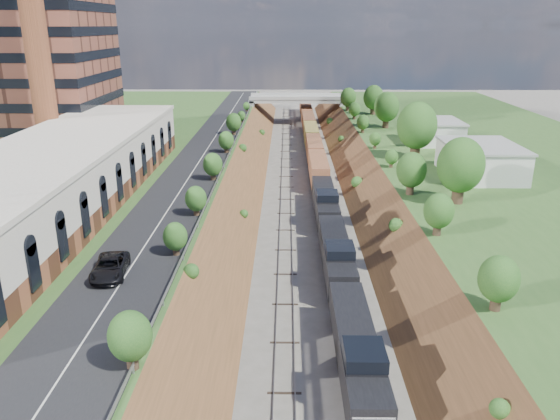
% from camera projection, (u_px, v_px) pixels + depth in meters
% --- Properties ---
extents(platform_left, '(44.00, 180.00, 5.00)m').
position_uv_depth(platform_left, '(86.00, 177.00, 82.74)').
color(platform_left, '#345925').
rests_on(platform_left, ground).
extents(platform_right, '(44.00, 180.00, 5.00)m').
position_uv_depth(platform_right, '(523.00, 178.00, 81.95)').
color(platform_right, '#345925').
rests_on(platform_right, ground).
extents(embankment_left, '(10.00, 180.00, 10.00)m').
position_uv_depth(embankment_left, '(231.00, 193.00, 83.28)').
color(embankment_left, brown).
rests_on(embankment_left, ground).
extents(embankment_right, '(10.00, 180.00, 10.00)m').
position_uv_depth(embankment_right, '(375.00, 193.00, 83.02)').
color(embankment_right, brown).
rests_on(embankment_right, ground).
extents(rail_left_track, '(1.58, 180.00, 0.18)m').
position_uv_depth(rail_left_track, '(286.00, 192.00, 83.15)').
color(rail_left_track, gray).
rests_on(rail_left_track, ground).
extents(rail_right_track, '(1.58, 180.00, 0.18)m').
position_uv_depth(rail_right_track, '(320.00, 193.00, 83.09)').
color(rail_right_track, gray).
rests_on(rail_right_track, ground).
extents(road, '(8.00, 180.00, 0.10)m').
position_uv_depth(road, '(200.00, 160.00, 81.71)').
color(road, black).
rests_on(road, platform_left).
extents(guardrail, '(0.10, 171.00, 0.70)m').
position_uv_depth(guardrail, '(227.00, 158.00, 81.31)').
color(guardrail, '#99999E').
rests_on(guardrail, platform_left).
extents(commercial_building, '(14.30, 62.30, 7.00)m').
position_uv_depth(commercial_building, '(55.00, 177.00, 59.92)').
color(commercial_building, brown).
rests_on(commercial_building, platform_left).
extents(smokestack, '(3.20, 3.20, 40.00)m').
position_uv_depth(smokestack, '(33.00, 19.00, 71.75)').
color(smokestack, brown).
rests_on(smokestack, platform_left).
extents(overpass, '(24.50, 8.30, 7.40)m').
position_uv_depth(overpass, '(297.00, 104.00, 140.26)').
color(overpass, gray).
rests_on(overpass, ground).
extents(white_building_near, '(9.00, 12.00, 4.00)m').
position_uv_depth(white_building_near, '(481.00, 161.00, 73.04)').
color(white_building_near, silver).
rests_on(white_building_near, platform_right).
extents(white_building_far, '(8.00, 10.00, 3.60)m').
position_uv_depth(white_building_far, '(435.00, 132.00, 93.94)').
color(white_building_far, silver).
rests_on(white_building_far, platform_right).
extents(tree_right_large, '(5.25, 5.25, 7.61)m').
position_uv_depth(tree_right_large, '(461.00, 166.00, 60.99)').
color(tree_right_large, '#473323').
rests_on(tree_right_large, platform_right).
extents(tree_left_crest, '(2.45, 2.45, 3.55)m').
position_uv_depth(tree_left_crest, '(169.00, 255.00, 43.16)').
color(tree_left_crest, '#473323').
rests_on(tree_left_crest, platform_left).
extents(freight_train, '(2.73, 139.96, 4.55)m').
position_uv_depth(freight_train, '(314.00, 150.00, 100.58)').
color(freight_train, black).
rests_on(freight_train, ground).
extents(suv, '(3.13, 5.71, 1.52)m').
position_uv_depth(suv, '(110.00, 267.00, 43.88)').
color(suv, black).
rests_on(suv, road).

